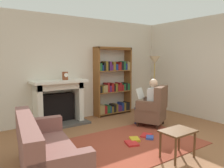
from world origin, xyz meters
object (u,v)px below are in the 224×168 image
object	(u,v)px
seated_reader	(149,100)
side_table	(178,135)
mantel_clock	(65,76)
fireplace	(59,101)
armchair_reading	(154,108)
sofa_floral	(45,156)
bookshelf	(113,83)
floor_lamp	(155,65)

from	to	relation	value
seated_reader	side_table	world-z (taller)	seated_reader
seated_reader	mantel_clock	bearing A→B (deg)	-64.65
fireplace	armchair_reading	size ratio (longest dim) A/B	1.39
mantel_clock	sofa_floral	bearing A→B (deg)	-119.68
seated_reader	sofa_floral	xyz separation A→B (m)	(-2.85, -0.92, -0.30)
seated_reader	side_table	size ratio (longest dim) A/B	2.04
fireplace	sofa_floral	world-z (taller)	fireplace
mantel_clock	armchair_reading	bearing A→B (deg)	-38.88
bookshelf	mantel_clock	bearing A→B (deg)	-174.92
mantel_clock	floor_lamp	world-z (taller)	floor_lamp
fireplace	seated_reader	world-z (taller)	seated_reader
seated_reader	floor_lamp	world-z (taller)	floor_lamp
seated_reader	sofa_floral	distance (m)	3.01
side_table	floor_lamp	world-z (taller)	floor_lamp
bookshelf	floor_lamp	size ratio (longest dim) A/B	1.15
fireplace	side_table	bearing A→B (deg)	-72.93
seated_reader	sofa_floral	size ratio (longest dim) A/B	0.64
fireplace	floor_lamp	world-z (taller)	floor_lamp
fireplace	armchair_reading	distance (m)	2.33
fireplace	armchair_reading	bearing A→B (deg)	-38.50
seated_reader	bookshelf	bearing A→B (deg)	-113.24
sofa_floral	floor_lamp	bearing A→B (deg)	-57.34
seated_reader	side_table	xyz separation A→B (m)	(-0.87, -1.56, -0.23)
bookshelf	armchair_reading	world-z (taller)	bookshelf
armchair_reading	floor_lamp	distance (m)	1.57
sofa_floral	fireplace	bearing A→B (deg)	-16.73
bookshelf	floor_lamp	distance (m)	1.31
fireplace	armchair_reading	xyz separation A→B (m)	(1.82, -1.45, -0.16)
fireplace	side_table	size ratio (longest dim) A/B	2.40
sofa_floral	floor_lamp	world-z (taller)	floor_lamp
mantel_clock	floor_lamp	size ratio (longest dim) A/B	0.12
mantel_clock	bookshelf	size ratio (longest dim) A/B	0.10
armchair_reading	side_table	world-z (taller)	armchair_reading
fireplace	sofa_floral	distance (m)	2.53
armchair_reading	seated_reader	size ratio (longest dim) A/B	0.85
seated_reader	floor_lamp	bearing A→B (deg)	-168.47
fireplace	seated_reader	size ratio (longest dim) A/B	1.18
bookshelf	side_table	size ratio (longest dim) A/B	3.45
seated_reader	fireplace	bearing A→B (deg)	-64.36
sofa_floral	side_table	world-z (taller)	sofa_floral
mantel_clock	bookshelf	xyz separation A→B (m)	(1.52, 0.14, -0.29)
mantel_clock	seated_reader	size ratio (longest dim) A/B	0.17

